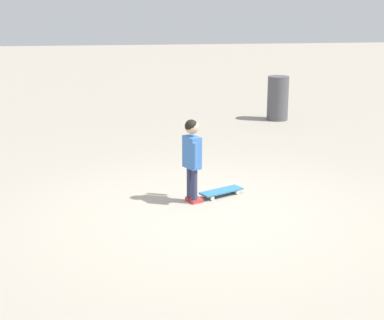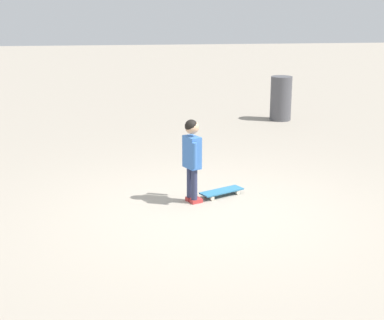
# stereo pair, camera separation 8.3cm
# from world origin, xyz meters

# --- Properties ---
(ground_plane) EXTENTS (50.00, 50.00, 0.00)m
(ground_plane) POSITION_xyz_m (0.00, 0.00, 0.00)
(ground_plane) COLOR #9E9384
(child_person) EXTENTS (0.25, 0.41, 1.06)m
(child_person) POSITION_xyz_m (-0.17, 0.40, 0.66)
(child_person) COLOR #2D3351
(child_person) RESTS_ON ground
(skateboard) EXTENTS (0.61, 0.44, 0.07)m
(skateboard) POSITION_xyz_m (0.24, 0.59, 0.06)
(skateboard) COLOR teal
(skateboard) RESTS_ON ground
(trash_bin) EXTENTS (0.44, 0.44, 0.91)m
(trash_bin) POSITION_xyz_m (2.24, 5.22, 0.45)
(trash_bin) COLOR #4C4C51
(trash_bin) RESTS_ON ground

